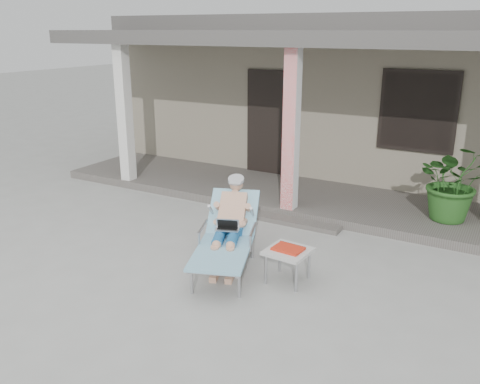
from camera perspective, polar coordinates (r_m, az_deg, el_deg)
The scene contains 8 objects.
ground at distance 6.89m, azimuth -1.92°, elevation -8.19°, with size 60.00×60.00×0.00m, color #9E9E99.
house at distance 12.29m, azimuth 14.17°, elevation 10.98°, with size 10.40×5.40×3.30m.
porch_deck at distance 9.36m, azimuth 7.62°, elevation -0.66°, with size 10.00×2.00×0.15m, color #605B56.
porch_overhang at distance 8.84m, azimuth 8.22°, elevation 16.16°, with size 10.00×2.30×2.85m.
porch_step at distance 8.38m, azimuth 4.65°, elevation -3.08°, with size 2.00×0.30×0.07m, color #605B56.
lounger at distance 6.62m, azimuth -1.35°, elevation -2.60°, with size 1.21×1.83×1.15m.
side_table at distance 6.34m, azimuth 5.43°, elevation -6.81°, with size 0.55×0.55×0.46m.
potted_palm at distance 8.52m, azimuth 22.96°, elevation 1.09°, with size 1.12×0.97×1.25m, color #26591E.
Camera 1 is at (3.23, -5.28, 3.02)m, focal length 38.00 mm.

